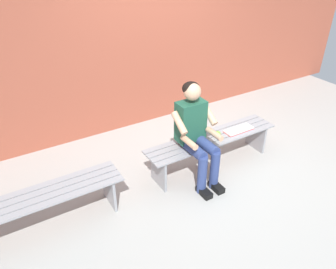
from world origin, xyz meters
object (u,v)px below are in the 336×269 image
Objects in this scene: apple at (218,134)px; book_open at (239,130)px; bench_near at (212,144)px; bench_far at (41,203)px; person_seated at (196,131)px.

apple reaches higher than book_open.
bench_near is 4.44× the size of book_open.
bench_far is 1.84m from person_seated.
book_open is (-0.40, 0.04, 0.11)m from bench_near.
apple is (-2.21, 0.02, 0.14)m from bench_far.
bench_far is 2.21m from apple.
bench_near is 23.07× the size of apple.
bench_far is 4.04× the size of book_open.
bench_far is at bearing -1.11° from book_open.
person_seated is 2.99× the size of book_open.
bench_near is 1.48× the size of person_seated.
bench_far is at bearing -0.60° from apple.
person_seated is at bearing 10.74° from apple.
apple reaches higher than bench_far.
bench_near is 0.15m from apple.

